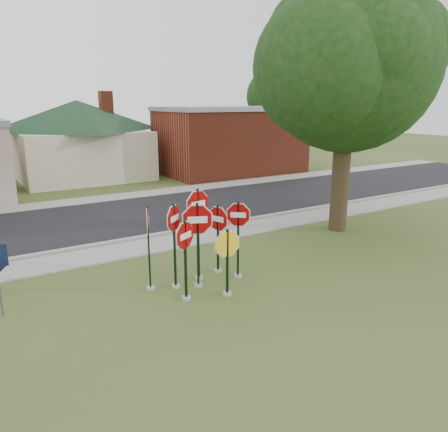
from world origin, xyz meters
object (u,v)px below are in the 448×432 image
stop_sign_center (198,232)px  stop_sign_yellow (227,255)px  oak_tree (348,63)px  stop_sign_left (185,250)px

stop_sign_center → stop_sign_yellow: bearing=-66.8°
oak_tree → stop_sign_center: bearing=-165.3°
stop_sign_left → stop_sign_center: bearing=40.0°
stop_sign_left → stop_sign_yellow: bearing=-17.8°
stop_sign_left → oak_tree: bearing=17.2°
stop_sign_yellow → stop_sign_left: bearing=162.2°
stop_sign_left → oak_tree: 10.06m
stop_sign_center → stop_sign_left: 0.91m
stop_sign_center → stop_sign_left: (-0.68, -0.57, -0.22)m
stop_sign_center → stop_sign_left: size_ratio=1.12×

